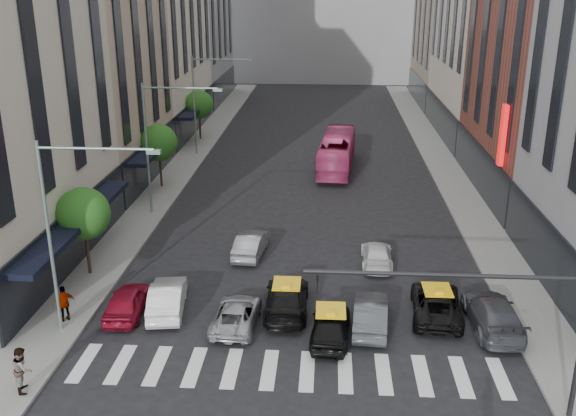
% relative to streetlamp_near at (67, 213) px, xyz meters
% --- Properties ---
extents(ground, '(160.00, 160.00, 0.00)m').
position_rel_streetlamp_near_xyz_m(ground, '(10.04, -4.00, -5.90)').
color(ground, black).
rests_on(ground, ground).
extents(sidewalk_left, '(3.00, 96.00, 0.15)m').
position_rel_streetlamp_near_xyz_m(sidewalk_left, '(-1.46, 26.00, -5.83)').
color(sidewalk_left, slate).
rests_on(sidewalk_left, ground).
extents(sidewalk_right, '(3.00, 96.00, 0.15)m').
position_rel_streetlamp_near_xyz_m(sidewalk_right, '(21.54, 26.00, -5.83)').
color(sidewalk_right, slate).
rests_on(sidewalk_right, ground).
extents(building_left_b, '(8.00, 16.00, 24.00)m').
position_rel_streetlamp_near_xyz_m(building_left_b, '(-6.96, 24.00, 6.10)').
color(building_left_b, tan).
rests_on(building_left_b, ground).
extents(building_right_b, '(8.00, 18.00, 26.00)m').
position_rel_streetlamp_near_xyz_m(building_right_b, '(27.04, 23.00, 7.10)').
color(building_right_b, brown).
rests_on(building_right_b, ground).
extents(tree_near, '(2.88, 2.88, 4.95)m').
position_rel_streetlamp_near_xyz_m(tree_near, '(-1.76, 6.00, -2.25)').
color(tree_near, black).
rests_on(tree_near, sidewalk_left).
extents(tree_mid, '(2.88, 2.88, 4.95)m').
position_rel_streetlamp_near_xyz_m(tree_mid, '(-1.76, 22.00, -2.25)').
color(tree_mid, black).
rests_on(tree_mid, sidewalk_left).
extents(tree_far, '(2.88, 2.88, 4.95)m').
position_rel_streetlamp_near_xyz_m(tree_far, '(-1.76, 38.00, -2.25)').
color(tree_far, black).
rests_on(tree_far, sidewalk_left).
extents(streetlamp_near, '(5.38, 0.25, 9.00)m').
position_rel_streetlamp_near_xyz_m(streetlamp_near, '(0.00, 0.00, 0.00)').
color(streetlamp_near, gray).
rests_on(streetlamp_near, sidewalk_left).
extents(streetlamp_mid, '(5.38, 0.25, 9.00)m').
position_rel_streetlamp_near_xyz_m(streetlamp_mid, '(0.00, 16.00, 0.00)').
color(streetlamp_mid, gray).
rests_on(streetlamp_mid, sidewalk_left).
extents(streetlamp_far, '(5.38, 0.25, 9.00)m').
position_rel_streetlamp_near_xyz_m(streetlamp_far, '(0.00, 32.00, 0.00)').
color(streetlamp_far, gray).
rests_on(streetlamp_far, sidewalk_left).
extents(traffic_signal, '(10.10, 0.20, 6.00)m').
position_rel_streetlamp_near_xyz_m(traffic_signal, '(17.74, -5.00, -1.43)').
color(traffic_signal, black).
rests_on(traffic_signal, ground).
extents(liberty_sign, '(0.30, 0.70, 4.00)m').
position_rel_streetlamp_near_xyz_m(liberty_sign, '(22.64, 16.00, 0.10)').
color(liberty_sign, red).
rests_on(liberty_sign, ground).
extents(car_red, '(1.84, 4.22, 1.42)m').
position_rel_streetlamp_near_xyz_m(car_red, '(1.67, 1.81, -5.20)').
color(car_red, maroon).
rests_on(car_red, ground).
extents(car_white_front, '(2.20, 4.74, 1.50)m').
position_rel_streetlamp_near_xyz_m(car_white_front, '(3.56, 2.25, -5.15)').
color(car_white_front, white).
rests_on(car_white_front, ground).
extents(car_silver, '(2.17, 4.43, 1.21)m').
position_rel_streetlamp_near_xyz_m(car_silver, '(7.14, 1.09, -5.30)').
color(car_silver, '#9A9A9F').
rests_on(car_silver, ground).
extents(taxi_left, '(2.17, 5.19, 1.50)m').
position_rel_streetlamp_near_xyz_m(taxi_left, '(9.45, 2.60, -5.15)').
color(taxi_left, black).
rests_on(taxi_left, ground).
extents(taxi_center, '(1.98, 4.37, 1.45)m').
position_rel_streetlamp_near_xyz_m(taxi_center, '(11.61, 0.12, -5.18)').
color(taxi_center, black).
rests_on(taxi_center, ground).
extents(car_grey_mid, '(1.88, 4.54, 1.46)m').
position_rel_streetlamp_near_xyz_m(car_grey_mid, '(13.49, 1.30, -5.17)').
color(car_grey_mid, '#3B3E42').
rests_on(car_grey_mid, ground).
extents(taxi_right, '(2.73, 5.18, 1.39)m').
position_rel_streetlamp_near_xyz_m(taxi_right, '(16.74, 2.63, -5.21)').
color(taxi_right, black).
rests_on(taxi_right, ground).
extents(car_grey_curb, '(2.24, 5.33, 1.54)m').
position_rel_streetlamp_near_xyz_m(car_grey_curb, '(19.22, 1.61, -5.14)').
color(car_grey_curb, '#404348').
rests_on(car_grey_curb, ground).
extents(car_row2_left, '(1.90, 4.40, 1.41)m').
position_rel_streetlamp_near_xyz_m(car_row2_left, '(6.87, 9.37, -5.20)').
color(car_row2_left, '#95959A').
rests_on(car_row2_left, ground).
extents(car_row2_right, '(1.82, 4.26, 1.22)m').
position_rel_streetlamp_near_xyz_m(car_row2_right, '(14.26, 8.46, -5.29)').
color(car_row2_right, silver).
rests_on(car_row2_right, ground).
extents(bus, '(3.45, 11.16, 3.06)m').
position_rel_streetlamp_near_xyz_m(bus, '(12.11, 28.16, -4.37)').
color(bus, '#C33971').
rests_on(bus, ground).
extents(pedestrian_near, '(0.99, 1.11, 1.90)m').
position_rel_streetlamp_near_xyz_m(pedestrian_near, '(-0.49, -4.72, -4.80)').
color(pedestrian_near, gray).
rests_on(pedestrian_near, sidewalk_left).
extents(pedestrian_far, '(1.09, 1.02, 1.80)m').
position_rel_streetlamp_near_xyz_m(pedestrian_far, '(-1.03, 0.78, -4.86)').
color(pedestrian_far, gray).
rests_on(pedestrian_far, sidewalk_left).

